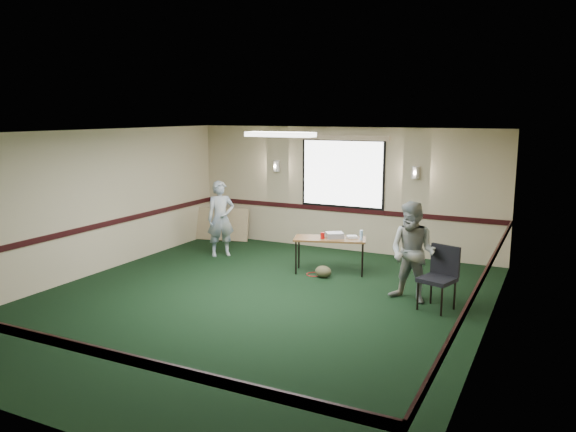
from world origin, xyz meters
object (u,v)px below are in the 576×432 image
at_px(projector, 335,235).
at_px(conference_chair, 440,272).
at_px(folding_table, 330,241).
at_px(person_right, 413,252).
at_px(person_left, 221,219).

height_order(projector, conference_chair, conference_chair).
distance_m(folding_table, person_right, 2.05).
bearing_deg(conference_chair, person_left, -177.52).
bearing_deg(person_left, conference_chair, -59.38).
xyz_separation_m(folding_table, person_right, (1.80, -0.96, 0.19)).
height_order(conference_chair, person_left, person_left).
distance_m(person_left, person_right, 4.51).
bearing_deg(projector, folding_table, -179.83).
height_order(folding_table, person_left, person_left).
height_order(folding_table, conference_chair, conference_chair).
xyz_separation_m(folding_table, conference_chair, (2.28, -1.09, -0.05)).
relative_size(projector, person_right, 0.19).
relative_size(folding_table, person_right, 0.89).
distance_m(conference_chair, person_right, 0.55).
bearing_deg(projector, person_left, 143.63).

